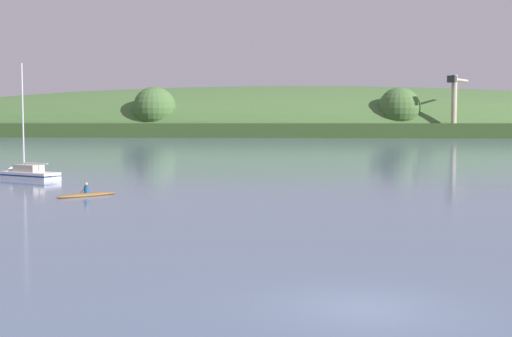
# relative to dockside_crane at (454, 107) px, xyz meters

# --- Properties ---
(ground) EXTENTS (1400.00, 1400.00, 0.00)m
(ground) POSITION_rel_dockside_crane_xyz_m (-26.35, -207.89, -9.87)
(ground) COLOR slate
(far_shoreline_hill) EXTENTS (497.51, 148.14, 38.47)m
(far_shoreline_hill) POSITION_rel_dockside_crane_xyz_m (-56.38, 39.65, -9.58)
(far_shoreline_hill) COLOR #314A21
(far_shoreline_hill) RESTS_ON ground
(dockside_crane) EXTENTS (8.36, 13.74, 20.20)m
(dockside_crane) POSITION_rel_dockside_crane_xyz_m (0.00, 0.00, 0.00)
(dockside_crane) COLOR #4C4C51
(dockside_crane) RESTS_ON ground
(sailboat_near_mooring) EXTENTS (6.62, 4.04, 10.76)m
(sailboat_near_mooring) POSITION_rel_dockside_crane_xyz_m (-55.92, -172.25, -9.61)
(sailboat_near_mooring) COLOR white
(sailboat_near_mooring) RESTS_ON ground
(canoe_with_paddler) EXTENTS (3.34, 3.91, 1.02)m
(canoe_with_paddler) POSITION_rel_dockside_crane_xyz_m (-44.91, -183.96, -9.78)
(canoe_with_paddler) COLOR brown
(canoe_with_paddler) RESTS_ON ground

